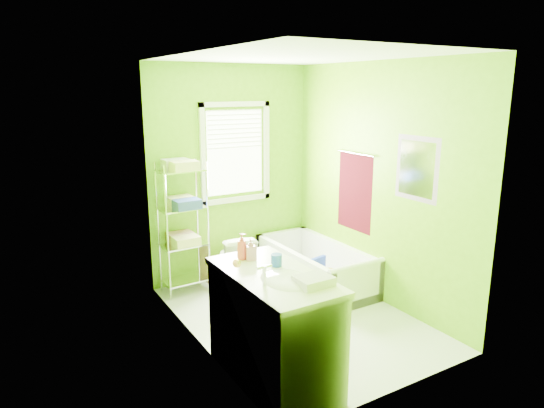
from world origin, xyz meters
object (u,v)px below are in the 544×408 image
toilet (234,261)px  wire_shelf_unit (184,213)px  vanity (274,324)px  bathtub (316,272)px

toilet → wire_shelf_unit: size_ratio=0.44×
wire_shelf_unit → toilet: bearing=-21.8°
vanity → toilet: bearing=73.1°
toilet → vanity: bearing=83.0°
wire_shelf_unit → vanity: bearing=-90.9°
bathtub → toilet: (-0.88, 0.42, 0.17)m
toilet → wire_shelf_unit: 0.82m
toilet → wire_shelf_unit: (-0.52, 0.21, 0.60)m
vanity → wire_shelf_unit: 2.08m
vanity → wire_shelf_unit: size_ratio=0.79×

